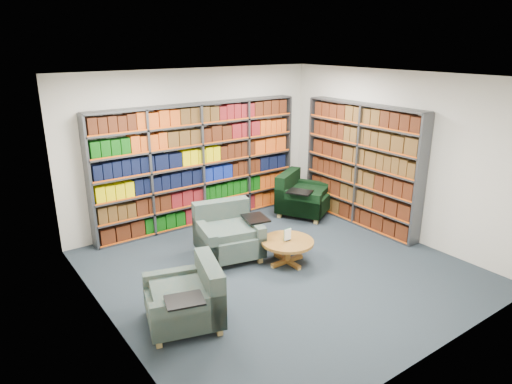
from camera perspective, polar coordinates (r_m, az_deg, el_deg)
room_shell at (r=6.41m, az=3.13°, el=1.59°), size 5.02×5.02×2.82m
bookshelf_back at (r=8.37m, az=-6.98°, el=3.38°), size 4.00×0.28×2.20m
bookshelf_right at (r=8.48m, az=12.99°, el=3.23°), size 0.28×2.50×2.20m
chair_teal_left at (r=7.24m, az=-3.65°, el=-5.39°), size 1.17×1.09×0.83m
chair_green_right at (r=8.95m, az=5.52°, el=-0.71°), size 1.22×1.22×0.82m
chair_teal_front at (r=5.64m, az=-8.23°, el=-13.18°), size 1.06×1.12×0.77m
coffee_table at (r=6.98m, az=3.95°, el=-6.64°), size 0.80×0.80×0.56m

